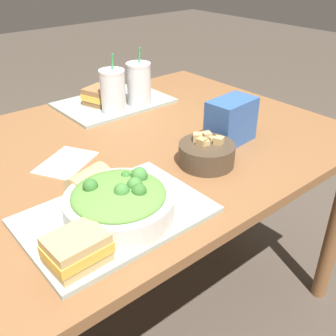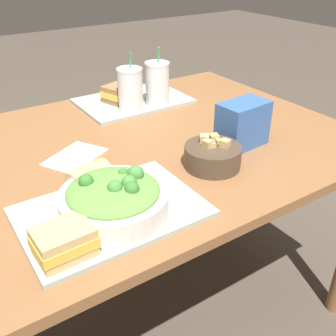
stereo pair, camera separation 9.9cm
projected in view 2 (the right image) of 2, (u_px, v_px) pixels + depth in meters
ground_plane at (138, 306)px, 1.63m from camera, size 12.00×12.00×0.00m
dining_table at (131, 168)px, 1.30m from camera, size 1.46×1.01×0.75m
tray_near at (111, 211)px, 0.93m from camera, size 0.43×0.30×0.01m
tray_far at (133, 101)px, 1.59m from camera, size 0.43×0.30×0.01m
salad_bowl at (114, 198)px, 0.90m from camera, size 0.25×0.25×0.10m
soup_bowl at (213, 155)px, 1.12m from camera, size 0.16×0.16×0.09m
sandwich_near at (64, 242)px, 0.78m from camera, size 0.12×0.10×0.06m
baguette_near at (90, 177)px, 0.99m from camera, size 0.12×0.10×0.07m
sandwich_far at (119, 93)px, 1.55m from camera, size 0.13×0.13×0.06m
drink_cup_dark at (130, 91)px, 1.45m from camera, size 0.09×0.09×0.21m
drink_cup_red at (157, 85)px, 1.51m from camera, size 0.09×0.09×0.22m
chip_bag at (243, 124)px, 1.22m from camera, size 0.16×0.11×0.14m
napkin_folded at (75, 157)px, 1.18m from camera, size 0.21×0.19×0.00m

